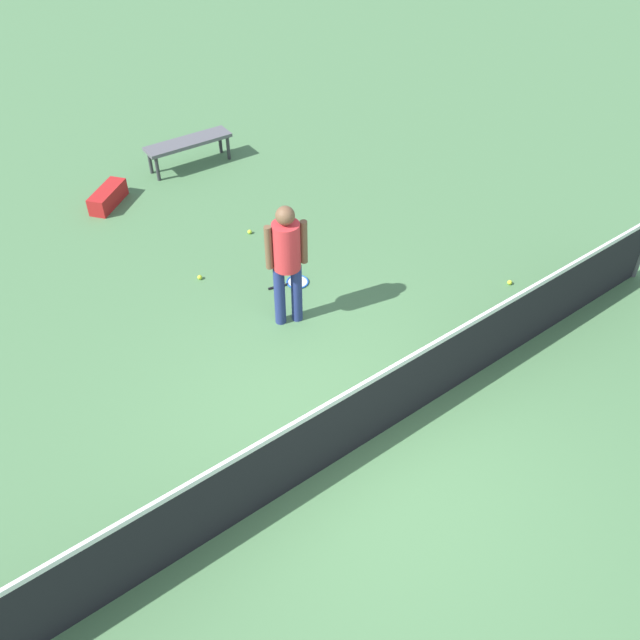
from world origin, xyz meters
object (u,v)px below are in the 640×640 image
(tennis_ball_near_player, at_px, (250,232))
(tennis_ball_baseline, at_px, (510,282))
(tennis_racket_near_player, at_px, (296,282))
(courtside_bench, at_px, (188,144))
(player_near_side, at_px, (287,257))
(tennis_ball_midcourt, at_px, (200,277))
(tennis_ball_by_net, at_px, (296,236))
(equipment_bag, at_px, (109,196))

(tennis_ball_near_player, distance_m, tennis_ball_baseline, 3.88)
(tennis_racket_near_player, bearing_deg, courtside_bench, -97.36)
(player_near_side, relative_size, courtside_bench, 1.12)
(player_near_side, distance_m, tennis_ball_midcourt, 1.82)
(tennis_ball_near_player, xyz_separation_m, tennis_ball_baseline, (-2.18, 3.22, 0.00))
(tennis_ball_midcourt, bearing_deg, tennis_ball_near_player, -155.42)
(tennis_ball_near_player, xyz_separation_m, tennis_ball_by_net, (-0.48, 0.52, 0.00))
(tennis_racket_near_player, bearing_deg, tennis_ball_baseline, 142.22)
(tennis_racket_near_player, distance_m, equipment_bag, 3.69)
(tennis_ball_near_player, bearing_deg, tennis_ball_by_net, 132.56)
(player_near_side, distance_m, tennis_ball_near_player, 2.32)
(tennis_ball_midcourt, bearing_deg, courtside_bench, -117.10)
(tennis_ball_near_player, xyz_separation_m, courtside_bench, (-0.34, -2.40, 0.38))
(tennis_ball_by_net, height_order, courtside_bench, courtside_bench)
(tennis_racket_near_player, distance_m, tennis_ball_near_player, 1.42)
(tennis_racket_near_player, distance_m, tennis_ball_midcourt, 1.34)
(tennis_ball_by_net, distance_m, courtside_bench, 2.96)
(equipment_bag, bearing_deg, tennis_racket_near_player, 108.33)
(tennis_ball_baseline, xyz_separation_m, courtside_bench, (1.84, -5.62, 0.38))
(tennis_ball_by_net, bearing_deg, tennis_ball_midcourt, 0.32)
(player_near_side, height_order, equipment_bag, player_near_side)
(tennis_racket_near_player, relative_size, tennis_ball_midcourt, 9.20)
(courtside_bench, xyz_separation_m, equipment_bag, (1.65, 0.32, -0.28))
(player_near_side, relative_size, equipment_bag, 2.12)
(tennis_racket_near_player, bearing_deg, tennis_ball_near_player, -96.31)
(player_near_side, xyz_separation_m, tennis_ball_by_net, (-1.16, -1.47, -0.98))
(tennis_ball_by_net, xyz_separation_m, tennis_ball_baseline, (-1.69, 2.69, 0.00))
(player_near_side, xyz_separation_m, tennis_ball_baseline, (-2.85, 1.23, -0.98))
(player_near_side, height_order, tennis_racket_near_player, player_near_side)
(tennis_ball_near_player, bearing_deg, courtside_bench, -97.97)
(tennis_ball_near_player, bearing_deg, equipment_bag, -57.78)
(player_near_side, distance_m, courtside_bench, 4.55)
(tennis_racket_near_player, bearing_deg, equipment_bag, -71.67)
(courtside_bench, bearing_deg, tennis_ball_midcourt, 62.90)
(player_near_side, bearing_deg, tennis_ball_near_player, -108.77)
(tennis_ball_baseline, bearing_deg, tennis_ball_midcourt, -38.77)
(tennis_racket_near_player, bearing_deg, tennis_ball_by_net, -125.71)
(tennis_ball_midcourt, height_order, courtside_bench, courtside_bench)
(tennis_ball_baseline, relative_size, equipment_bag, 0.08)
(tennis_ball_by_net, height_order, tennis_ball_midcourt, same)
(tennis_ball_near_player, bearing_deg, tennis_racket_near_player, 83.69)
(equipment_bag, bearing_deg, player_near_side, 98.89)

